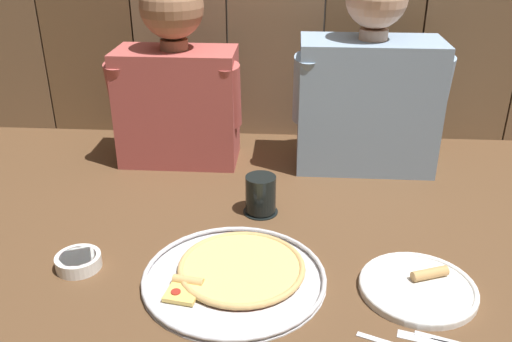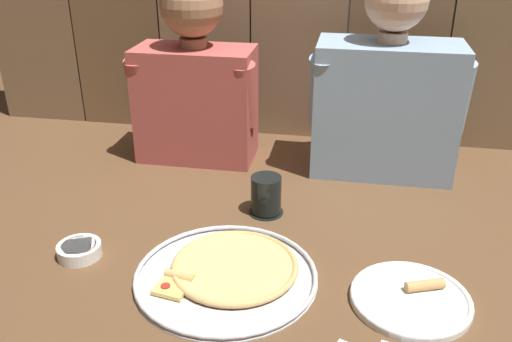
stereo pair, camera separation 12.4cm
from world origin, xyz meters
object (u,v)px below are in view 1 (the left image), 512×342
pizza_tray (237,273)px  dinner_plate (418,287)px  diner_left (176,76)px  drinking_glass (261,195)px  diner_right (369,83)px  dipping_bowl (78,261)px

pizza_tray → dinner_plate: (0.38, -0.02, -0.00)m
diner_left → drinking_glass: bearing=-49.6°
diner_right → drinking_glass: bearing=-132.8°
dinner_plate → diner_right: (-0.05, 0.62, 0.25)m
diner_right → pizza_tray: bearing=-118.7°
dinner_plate → drinking_glass: bearing=138.8°
dipping_bowl → diner_left: (0.11, 0.59, 0.25)m
dipping_bowl → dinner_plate: bearing=-2.5°
diner_left → diner_right: 0.57m
diner_left → diner_right: (0.57, -0.00, -0.01)m
dipping_bowl → diner_left: bearing=79.1°
drinking_glass → diner_right: (0.29, 0.32, 0.21)m
dinner_plate → diner_left: 0.91m
pizza_tray → drinking_glass: (0.03, 0.28, 0.04)m
drinking_glass → diner_left: size_ratio=0.18×
pizza_tray → diner_left: (-0.24, 0.60, 0.26)m
dipping_bowl → diner_left: size_ratio=0.18×
dinner_plate → diner_left: (-0.62, 0.62, 0.26)m
drinking_glass → dipping_bowl: bearing=-144.8°
pizza_tray → dipping_bowl: 0.35m
drinking_glass → pizza_tray: bearing=-96.9°
drinking_glass → diner_left: bearing=130.4°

